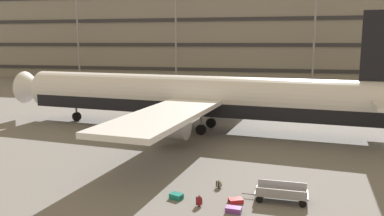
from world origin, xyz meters
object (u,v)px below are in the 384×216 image
object	(u,v)px
backpack_orange	(199,201)
backpack_large	(219,184)
suitcase_red	(233,210)
suitcase_black	(176,196)
airliner	(197,97)
baggage_cart	(281,193)
suitcase_laid_flat	(236,201)

from	to	relation	value
backpack_orange	backpack_large	bearing A→B (deg)	77.55
backpack_orange	suitcase_red	bearing A→B (deg)	-9.98
suitcase_black	airliner	bearing A→B (deg)	98.25
suitcase_red	suitcase_black	size ratio (longest dim) A/B	1.05
backpack_large	baggage_cart	bearing A→B (deg)	-17.61
suitcase_black	backpack_large	xyz separation A→B (m)	(1.91, 1.96, 0.08)
backpack_large	suitcase_laid_flat	bearing A→B (deg)	-58.08
suitcase_black	suitcase_laid_flat	xyz separation A→B (m)	(3.03, 0.17, -0.03)
backpack_orange	baggage_cart	xyz separation A→B (m)	(3.91, 1.56, 0.18)
backpack_large	suitcase_red	bearing A→B (deg)	-68.69
airliner	backpack_large	size ratio (longest dim) A/B	80.33
suitcase_black	suitcase_laid_flat	distance (m)	3.03
suitcase_laid_flat	suitcase_red	bearing A→B (deg)	-88.96
suitcase_black	backpack_orange	bearing A→B (deg)	-26.06
airliner	baggage_cart	world-z (taller)	airliner
airliner	suitcase_red	xyz separation A→B (m)	(5.31, -16.57, -2.91)
backpack_large	baggage_cart	size ratio (longest dim) A/B	0.15
backpack_orange	backpack_large	distance (m)	2.68
suitcase_black	suitcase_red	bearing A→B (deg)	-17.37
suitcase_red	baggage_cart	size ratio (longest dim) A/B	0.24
airliner	backpack_orange	bearing A→B (deg)	-77.54
suitcase_black	baggage_cart	world-z (taller)	baggage_cart
backpack_orange	baggage_cart	size ratio (longest dim) A/B	0.17
suitcase_laid_flat	backpack_large	xyz separation A→B (m)	(-1.12, 1.79, 0.10)
suitcase_laid_flat	baggage_cart	xyz separation A→B (m)	(2.22, 0.74, 0.32)
suitcase_black	backpack_large	world-z (taller)	backpack_large
airliner	backpack_large	distance (m)	14.56
suitcase_red	backpack_large	world-z (taller)	backpack_large
airliner	suitcase_laid_flat	bearing A→B (deg)	-71.09
suitcase_red	backpack_orange	xyz separation A→B (m)	(-1.72, 0.30, 0.13)
airliner	suitcase_laid_flat	distance (m)	16.59
airliner	suitcase_red	distance (m)	17.65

